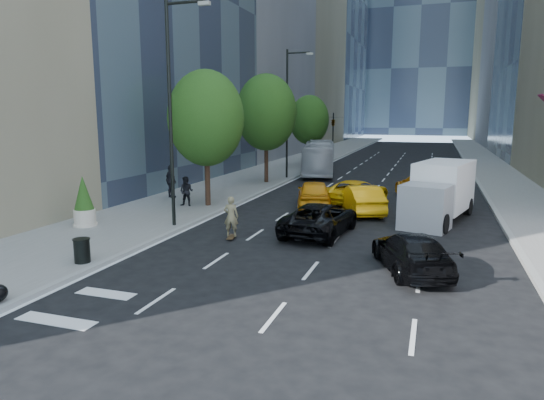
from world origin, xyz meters
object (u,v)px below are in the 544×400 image
(black_sedan_lincoln, at_px, (320,219))
(city_bus, at_px, (319,158))
(planter_shrub, at_px, (84,202))
(skateboarder, at_px, (231,219))
(black_sedan_mercedes, at_px, (412,252))
(trash_can, at_px, (82,251))
(box_truck, at_px, (439,192))

(black_sedan_lincoln, bearing_deg, city_bus, -70.59)
(city_bus, distance_m, planter_shrub, 24.29)
(skateboarder, bearing_deg, black_sedan_lincoln, -161.11)
(planter_shrub, bearing_deg, black_sedan_mercedes, -6.14)
(trash_can, bearing_deg, planter_shrub, 128.49)
(skateboarder, xyz_separation_m, city_bus, (-1.60, 23.23, 0.58))
(city_bus, bearing_deg, trash_can, -104.84)
(skateboarder, height_order, city_bus, city_bus)
(city_bus, relative_size, box_truck, 1.63)
(skateboarder, xyz_separation_m, box_truck, (8.27, 6.59, 0.60))
(city_bus, xyz_separation_m, box_truck, (9.87, -16.64, 0.02))
(black_sedan_mercedes, distance_m, trash_can, 11.23)
(trash_can, bearing_deg, box_truck, 44.98)
(box_truck, xyz_separation_m, trash_can, (-11.67, -11.67, -0.90))
(skateboarder, distance_m, planter_shrub, 7.11)
(black_sedan_mercedes, xyz_separation_m, trash_can, (-10.80, -3.08, -0.10))
(black_sedan_lincoln, distance_m, city_bus, 21.81)
(city_bus, bearing_deg, skateboarder, -97.26)
(box_truck, xyz_separation_m, planter_shrub, (-15.36, -7.03, -0.20))
(skateboarder, bearing_deg, city_bus, -97.98)
(city_bus, distance_m, trash_can, 28.38)
(black_sedan_lincoln, xyz_separation_m, city_bus, (-4.95, 21.23, 0.74))
(box_truck, bearing_deg, trash_can, -119.73)
(black_sedan_lincoln, xyz_separation_m, box_truck, (4.92, 4.59, 0.76))
(black_sedan_mercedes, relative_size, trash_can, 5.61)
(black_sedan_mercedes, distance_m, city_bus, 26.79)
(black_sedan_lincoln, xyz_separation_m, trash_can, (-6.75, -7.08, -0.14))
(box_truck, distance_m, trash_can, 16.53)
(trash_can, bearing_deg, city_bus, 86.36)
(planter_shrub, bearing_deg, trash_can, -51.51)
(trash_can, xyz_separation_m, planter_shrub, (-3.69, 4.64, 0.70))
(black_sedan_lincoln, relative_size, city_bus, 0.49)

